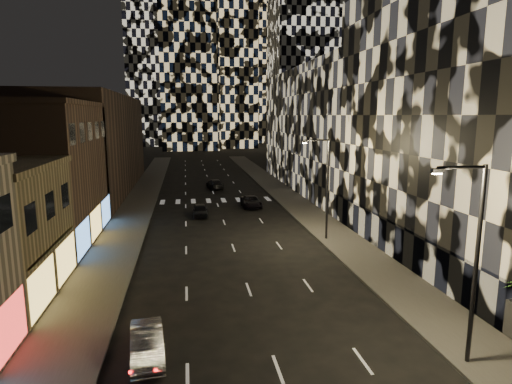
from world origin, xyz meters
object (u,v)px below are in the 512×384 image
object	(u,v)px
car_dark_midlane	(200,210)
car_silver_parked	(147,344)
car_dark_rightlane	(251,202)
streetlight_far	(325,182)
car_dark_oncoming	(215,184)
streetlight_near	(472,252)

from	to	relation	value
car_dark_midlane	car_silver_parked	bearing A→B (deg)	-95.93
car_dark_midlane	car_dark_rightlane	size ratio (longest dim) A/B	0.84
streetlight_far	car_silver_parked	size ratio (longest dim) A/B	2.13
car_dark_rightlane	car_dark_oncoming	bearing A→B (deg)	103.44
streetlight_near	streetlight_far	xyz separation A→B (m)	(0.00, 20.00, 0.00)
streetlight_far	car_silver_parked	bearing A→B (deg)	-129.63
streetlight_far	car_dark_rightlane	size ratio (longest dim) A/B	1.85
car_dark_midlane	streetlight_far	bearing A→B (deg)	-44.76
car_dark_midlane	car_dark_rightlane	bearing A→B (deg)	33.22
streetlight_far	car_dark_midlane	world-z (taller)	streetlight_far
streetlight_near	car_dark_midlane	bearing A→B (deg)	109.10
streetlight_near	car_silver_parked	xyz separation A→B (m)	(-14.18, 2.88, -4.66)
car_silver_parked	car_dark_oncoming	xyz separation A→B (m)	(6.32, 46.48, 0.04)
car_silver_parked	car_dark_midlane	world-z (taller)	car_silver_parked
car_dark_midlane	car_dark_oncoming	world-z (taller)	car_dark_oncoming
streetlight_far	car_dark_oncoming	size ratio (longest dim) A/B	1.77
car_dark_oncoming	car_dark_midlane	bearing A→B (deg)	75.18
streetlight_far	car_dark_rightlane	distance (m)	16.37
car_dark_rightlane	streetlight_far	bearing A→B (deg)	-74.21
car_silver_parked	car_dark_oncoming	distance (m)	46.91
car_dark_midlane	car_dark_oncoming	distance (m)	18.55
streetlight_near	car_silver_parked	size ratio (longest dim) A/B	2.13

